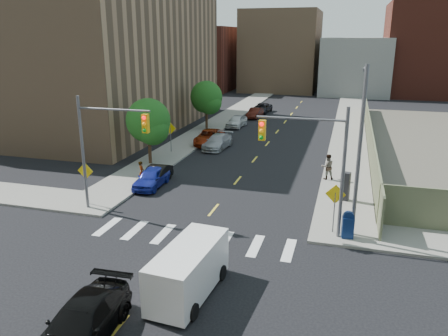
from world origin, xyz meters
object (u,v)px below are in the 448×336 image
Objects in this scene: parked_car_black at (156,175)px; parked_car_silver at (218,142)px; black_sedan at (82,323)px; payphone at (345,186)px; pedestrian_west at (142,172)px; parked_car_blue at (152,178)px; cargo_van at (190,268)px; parked_car_red at (209,137)px; parked_car_grey at (262,108)px; mailbox at (348,225)px; pedestrian_east at (328,167)px; parked_car_white at (237,121)px; parked_car_maroon at (255,113)px.

parked_car_silver is (1.30, 11.13, 0.04)m from parked_car_black.
black_sedan is 2.69× the size of payphone.
pedestrian_west reaches higher than black_sedan.
parked_car_blue is 0.81× the size of black_sedan.
black_sedan is 4.72m from cargo_van.
parked_car_red is 1.07× the size of cargo_van.
parked_car_blue is 13.21m from payphone.
payphone is at bearing -108.76° from pedestrian_west.
parked_car_red reaches higher than parked_car_silver.
parked_car_silver is (1.30, 11.85, -0.02)m from parked_car_blue.
parked_car_grey is 33.02m from pedestrian_west.
mailbox is 0.77× the size of pedestrian_east.
mailbox is at bearing -22.23° from parked_car_blue.
parked_car_white reaches higher than parked_car_maroon.
pedestrian_east is (10.56, -7.09, 0.43)m from parked_car_silver.
parked_car_red is 1.30× the size of parked_car_maroon.
parked_car_blue is at bearing -164.25° from payphone.
parked_car_red is at bearing -54.07° from pedestrian_east.
payphone reaches higher than black_sedan.
parked_car_blue is 16.38m from black_sedan.
black_sedan is at bearing -86.08° from parked_car_red.
parked_car_blue is 13.81m from cargo_van.
cargo_van is at bearing -62.23° from parked_car_black.
parked_car_grey is at bearing 91.19° from black_sedan.
pedestrian_east is at bearing -52.90° from parked_car_white.
parked_car_maroon is 40.87m from cargo_van.
pedestrian_west is at bearing -89.85° from parked_car_maroon.
parked_car_grey is 45.19m from cargo_van.
pedestrian_west is (-13.99, -0.58, -0.11)m from payphone.
pedestrian_east is (12.66, 4.67, 0.13)m from pedestrian_west.
payphone is (13.19, 0.68, 0.39)m from parked_car_blue.
parked_car_blue is 1.03× the size of parked_car_maroon.
black_sedan reaches higher than parked_car_grey.
parked_car_silver is at bearing 108.60° from cargo_van.
parked_car_maroon is at bearing 91.58° from black_sedan.
pedestrian_west reaches higher than parked_car_red.
parked_car_grey is (0.00, 4.36, -0.00)m from parked_car_maroon.
pedestrian_east reaches higher than parked_car_grey.
pedestrian_west is at bearing 170.90° from parked_car_blue.
cargo_van reaches higher than parked_car_silver.
pedestrian_east reaches higher than parked_car_maroon.
parked_car_maroon is 2.70× the size of mailbox.
cargo_van is at bearing -60.42° from parked_car_blue.
parked_car_blue is 0.88× the size of parked_car_silver.
mailbox is (13.45, -18.24, 0.14)m from parked_car_red.
black_sedan is (4.70, -29.01, 0.01)m from parked_car_red.
parked_car_grey is 39.87m from mailbox.
mailbox reaches higher than black_sedan.
payphone reaches higher than parked_car_blue.
parked_car_maroon is (0.81, 6.41, -0.06)m from parked_car_white.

